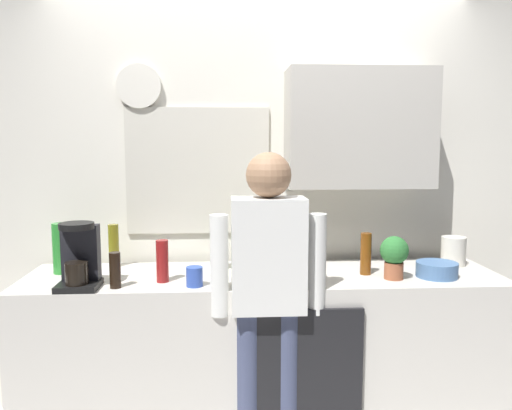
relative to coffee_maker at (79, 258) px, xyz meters
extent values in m
cube|color=beige|center=(0.94, 0.19, -0.61)|extent=(2.60, 0.64, 0.92)
cube|color=black|center=(1.13, -0.14, -0.65)|extent=(0.56, 0.02, 0.83)
cube|color=silver|center=(0.94, 0.62, 0.23)|extent=(4.20, 0.10, 2.60)
cube|color=beige|center=(0.57, 0.56, 0.40)|extent=(0.86, 0.02, 0.76)
cube|color=#8CA5C6|center=(0.57, 0.56, 0.40)|extent=(0.80, 0.02, 0.70)
cube|color=#B7B2A8|center=(1.51, 0.41, 0.65)|extent=(0.84, 0.32, 0.68)
cylinder|color=silver|center=(0.23, 0.55, 0.90)|extent=(0.26, 0.03, 0.26)
cube|color=black|center=(0.00, -0.03, -0.13)|extent=(0.20, 0.20, 0.03)
cube|color=black|center=(0.00, 0.03, 0.02)|extent=(0.18, 0.08, 0.28)
cylinder|color=black|center=(0.00, -0.06, -0.06)|extent=(0.11, 0.11, 0.11)
cylinder|color=black|center=(0.00, -0.03, 0.17)|extent=(0.17, 0.17, 0.03)
cylinder|color=#195923|center=(0.69, 0.30, 0.00)|extent=(0.07, 0.07, 0.30)
cylinder|color=brown|center=(1.50, 0.16, -0.03)|extent=(0.06, 0.06, 0.23)
cylinder|color=maroon|center=(0.40, 0.07, -0.04)|extent=(0.06, 0.06, 0.22)
cylinder|color=olive|center=(0.08, 0.42, -0.02)|extent=(0.06, 0.06, 0.25)
cylinder|color=black|center=(0.18, -0.03, -0.06)|extent=(0.06, 0.06, 0.18)
cylinder|color=#2D8C33|center=(-0.18, 0.29, -0.01)|extent=(0.09, 0.09, 0.28)
cylinder|color=#B26647|center=(0.92, 0.06, -0.10)|extent=(0.08, 0.08, 0.09)
cylinder|color=yellow|center=(0.96, 0.17, -0.10)|extent=(0.07, 0.07, 0.08)
cylinder|color=#3351B2|center=(0.57, -0.03, -0.10)|extent=(0.08, 0.08, 0.10)
cylinder|color=#4C72A5|center=(1.87, 0.08, -0.11)|extent=(0.22, 0.22, 0.08)
cylinder|color=#9E5638|center=(1.62, 0.05, -0.10)|extent=(0.10, 0.10, 0.09)
sphere|color=#2D7233|center=(1.62, 0.05, 0.01)|extent=(0.15, 0.15, 0.15)
cylinder|color=silver|center=(2.07, 0.33, -0.06)|extent=(0.14, 0.14, 0.17)
cylinder|color=#3F4766|center=(0.84, -0.11, -0.66)|extent=(0.12, 0.12, 0.82)
cylinder|color=#3F4766|center=(1.04, -0.11, -0.66)|extent=(0.12, 0.12, 0.82)
cube|color=white|center=(0.94, -0.11, 0.03)|extent=(0.36, 0.20, 0.56)
sphere|color=#A57A59|center=(0.94, -0.11, 0.42)|extent=(0.22, 0.22, 0.22)
cylinder|color=white|center=(0.70, -0.11, -0.02)|extent=(0.09, 0.09, 0.50)
cylinder|color=white|center=(1.18, -0.11, -0.02)|extent=(0.09, 0.09, 0.50)
camera|label=1|loc=(0.72, -2.56, 0.58)|focal=36.06mm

